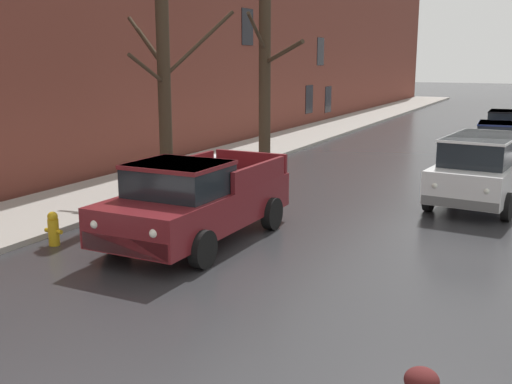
{
  "coord_description": "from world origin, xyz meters",
  "views": [
    {
      "loc": [
        4.54,
        -3.67,
        3.73
      ],
      "look_at": [
        -0.51,
        6.57,
        1.25
      ],
      "focal_mm": 42.91,
      "sensor_mm": 36.0,
      "label": 1
    }
  ],
  "objects_px": {
    "bare_tree_second_along_sidewalk": "(164,71)",
    "fire_hydrant": "(53,228)",
    "bare_tree_mid_block": "(265,58)",
    "pickup_truck_maroon_approaching_near_lane": "(195,201)",
    "suv_white_parked_kerbside_close": "(481,168)",
    "sedan_darkblue_parked_kerbside_mid": "(499,141)",
    "sedan_black_parked_far_down_block": "(506,126)"
  },
  "relations": [
    {
      "from": "pickup_truck_maroon_approaching_near_lane",
      "to": "suv_white_parked_kerbside_close",
      "type": "distance_m",
      "value": 7.79
    },
    {
      "from": "bare_tree_second_along_sidewalk",
      "to": "fire_hydrant",
      "type": "xyz_separation_m",
      "value": [
        0.46,
        -4.76,
        -3.07
      ]
    },
    {
      "from": "suv_white_parked_kerbside_close",
      "to": "sedan_darkblue_parked_kerbside_mid",
      "type": "distance_m",
      "value": 7.8
    },
    {
      "from": "bare_tree_second_along_sidewalk",
      "to": "sedan_darkblue_parked_kerbside_mid",
      "type": "height_order",
      "value": "bare_tree_second_along_sidewalk"
    },
    {
      "from": "bare_tree_mid_block",
      "to": "suv_white_parked_kerbside_close",
      "type": "distance_m",
      "value": 8.93
    },
    {
      "from": "bare_tree_mid_block",
      "to": "suv_white_parked_kerbside_close",
      "type": "bearing_deg",
      "value": -23.46
    },
    {
      "from": "bare_tree_mid_block",
      "to": "sedan_black_parked_far_down_block",
      "type": "xyz_separation_m",
      "value": [
        7.36,
        10.28,
        -3.02
      ]
    },
    {
      "from": "sedan_black_parked_far_down_block",
      "to": "bare_tree_mid_block",
      "type": "bearing_deg",
      "value": -125.62
    },
    {
      "from": "sedan_black_parked_far_down_block",
      "to": "sedan_darkblue_parked_kerbside_mid",
      "type": "bearing_deg",
      "value": -88.1
    },
    {
      "from": "bare_tree_second_along_sidewalk",
      "to": "sedan_black_parked_far_down_block",
      "type": "xyz_separation_m",
      "value": [
        7.4,
        16.46,
        -2.68
      ]
    },
    {
      "from": "fire_hydrant",
      "to": "pickup_truck_maroon_approaching_near_lane",
      "type": "bearing_deg",
      "value": 31.37
    },
    {
      "from": "bare_tree_mid_block",
      "to": "pickup_truck_maroon_approaching_near_lane",
      "type": "distance_m",
      "value": 10.28
    },
    {
      "from": "pickup_truck_maroon_approaching_near_lane",
      "to": "fire_hydrant",
      "type": "relative_size",
      "value": 7.0
    },
    {
      "from": "suv_white_parked_kerbside_close",
      "to": "sedan_black_parked_far_down_block",
      "type": "xyz_separation_m",
      "value": [
        -0.42,
        13.66,
        -0.23
      ]
    },
    {
      "from": "sedan_darkblue_parked_kerbside_mid",
      "to": "fire_hydrant",
      "type": "bearing_deg",
      "value": -114.92
    },
    {
      "from": "pickup_truck_maroon_approaching_near_lane",
      "to": "fire_hydrant",
      "type": "height_order",
      "value": "pickup_truck_maroon_approaching_near_lane"
    },
    {
      "from": "bare_tree_second_along_sidewalk",
      "to": "bare_tree_mid_block",
      "type": "height_order",
      "value": "bare_tree_mid_block"
    },
    {
      "from": "sedan_darkblue_parked_kerbside_mid",
      "to": "bare_tree_mid_block",
      "type": "bearing_deg",
      "value": -149.7
    },
    {
      "from": "pickup_truck_maroon_approaching_near_lane",
      "to": "sedan_darkblue_parked_kerbside_mid",
      "type": "bearing_deg",
      "value": 71.37
    },
    {
      "from": "suv_white_parked_kerbside_close",
      "to": "sedan_darkblue_parked_kerbside_mid",
      "type": "height_order",
      "value": "suv_white_parked_kerbside_close"
    },
    {
      "from": "pickup_truck_maroon_approaching_near_lane",
      "to": "suv_white_parked_kerbside_close",
      "type": "height_order",
      "value": "suv_white_parked_kerbside_close"
    },
    {
      "from": "bare_tree_second_along_sidewalk",
      "to": "pickup_truck_maroon_approaching_near_lane",
      "type": "height_order",
      "value": "bare_tree_second_along_sidewalk"
    },
    {
      "from": "sedan_darkblue_parked_kerbside_mid",
      "to": "sedan_black_parked_far_down_block",
      "type": "distance_m",
      "value": 5.87
    },
    {
      "from": "suv_white_parked_kerbside_close",
      "to": "sedan_darkblue_parked_kerbside_mid",
      "type": "relative_size",
      "value": 1.1
    },
    {
      "from": "bare_tree_mid_block",
      "to": "pickup_truck_maroon_approaching_near_lane",
      "type": "height_order",
      "value": "bare_tree_mid_block"
    },
    {
      "from": "bare_tree_mid_block",
      "to": "bare_tree_second_along_sidewalk",
      "type": "bearing_deg",
      "value": -90.37
    },
    {
      "from": "suv_white_parked_kerbside_close",
      "to": "fire_hydrant",
      "type": "xyz_separation_m",
      "value": [
        -7.36,
        -7.56,
        -0.63
      ]
    },
    {
      "from": "bare_tree_mid_block",
      "to": "sedan_black_parked_far_down_block",
      "type": "height_order",
      "value": "bare_tree_mid_block"
    },
    {
      "from": "bare_tree_second_along_sidewalk",
      "to": "pickup_truck_maroon_approaching_near_lane",
      "type": "xyz_separation_m",
      "value": [
        2.93,
        -3.26,
        -2.55
      ]
    },
    {
      "from": "pickup_truck_maroon_approaching_near_lane",
      "to": "sedan_black_parked_far_down_block",
      "type": "bearing_deg",
      "value": 77.21
    },
    {
      "from": "suv_white_parked_kerbside_close",
      "to": "fire_hydrant",
      "type": "height_order",
      "value": "suv_white_parked_kerbside_close"
    },
    {
      "from": "bare_tree_second_along_sidewalk",
      "to": "pickup_truck_maroon_approaching_near_lane",
      "type": "distance_m",
      "value": 5.07
    }
  ]
}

